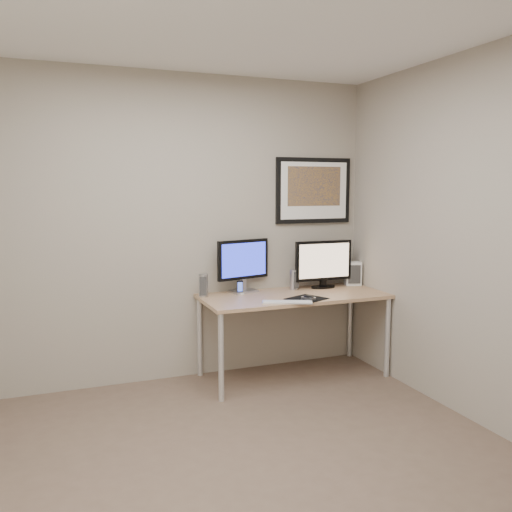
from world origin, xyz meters
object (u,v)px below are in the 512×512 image
Objects in this scene: keyboard at (287,302)px; fan_unit at (353,273)px; desk at (294,302)px; monitor_tv at (324,263)px; speaker_right at (294,280)px; framed_art at (313,190)px; speaker_left at (203,285)px; monitor_large at (243,263)px; phone_dock at (240,287)px.

keyboard is 1.81× the size of fan_unit.
desk is 0.52m from monitor_tv.
speaker_right is (-0.29, 0.03, -0.14)m from monitor_tv.
framed_art is at bearing 71.77° from keyboard.
fan_unit is at bearing 19.11° from speaker_left.
monitor_large is 0.42m from speaker_left.
monitor_tv is at bearing -19.76° from monitor_large.
speaker_right reaches higher than keyboard.
desk is 0.77m from fan_unit.
phone_dock is 0.29× the size of keyboard.
framed_art reaches higher than speaker_left.
monitor_tv reaches higher than fan_unit.
framed_art reaches higher than phone_dock.
phone_dock is (-0.81, 0.01, -0.17)m from monitor_tv.
speaker_right is (0.47, -0.05, -0.17)m from monitor_large.
monitor_tv is 2.51× the size of fan_unit.
keyboard is (0.56, -0.49, -0.09)m from speaker_left.
fan_unit reaches higher than speaker_left.
speaker_left is 0.75m from keyboard.
keyboard is at bearing -85.68° from monitor_large.
speaker_left is (-0.75, 0.20, 0.16)m from desk.
phone_dock is (-0.43, 0.18, 0.12)m from desk.
phone_dock is at bearing -142.10° from monitor_large.
monitor_large is at bearing 159.84° from speaker_right.
monitor_large is 4.26× the size of phone_dock.
speaker_right reaches higher than phone_dock.
monitor_tv reaches higher than speaker_left.
framed_art is 1.49× the size of monitor_large.
monitor_large reaches higher than monitor_tv.
fan_unit reaches higher than keyboard.
speaker_left is at bearing -162.19° from fan_unit.
speaker_left is 1.47m from fan_unit.
framed_art is 0.87m from fan_unit.
desk is at bearing -17.27° from phone_dock.
speaker_right is at bearing 19.45° from speaker_left.
speaker_right is (0.85, 0.01, -0.01)m from speaker_left.
speaker_left is at bearing -173.25° from framed_art.
monitor_tv is at bearing 5.65° from phone_dock.
framed_art reaches higher than keyboard.
monitor_tv is at bearing 24.96° from desk.
phone_dock is at bearing 168.26° from speaker_right.
keyboard is (0.18, -0.54, -0.25)m from monitor_large.
monitor_tv is 1.38× the size of keyboard.
monitor_tv reaches higher than desk.
fan_unit is (0.62, -0.00, 0.02)m from speaker_right.
fan_unit is (0.33, 0.03, -0.12)m from monitor_tv.
framed_art is (0.35, 0.33, 0.96)m from desk.
monitor_tv reaches higher than phone_dock.
desk is 0.28m from speaker_right.
monitor_tv is at bearing -157.37° from fan_unit.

